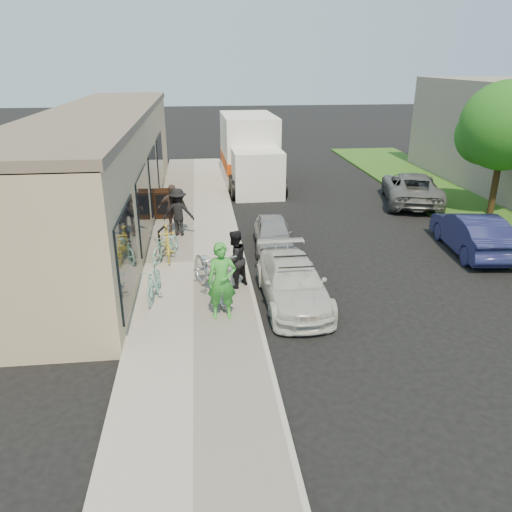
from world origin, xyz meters
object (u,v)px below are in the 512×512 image
sedan_silver (273,233)px  cruiser_bike_b (166,245)px  bystander_a (178,212)px  moving_truck (250,154)px  man_standing (234,259)px  woman_rider (222,281)px  sandwich_board (164,204)px  bystander_b (173,209)px  cruiser_bike_a (154,282)px  far_car_blue (472,233)px  far_car_gray (411,188)px  cruiser_bike_c (167,243)px  sedan_white (293,282)px  tandem_bike (211,273)px  bike_rack (163,239)px  median_tree (504,129)px

sedan_silver → cruiser_bike_b: sedan_silver is taller
bystander_a → moving_truck: bearing=-104.2°
sedan_silver → man_standing: 3.58m
woman_rider → sandwich_board: bearing=104.6°
bystander_b → cruiser_bike_a: bearing=-89.3°
far_car_blue → woman_rider: 9.15m
far_car_gray → cruiser_bike_c: (-10.27, -5.84, -0.02)m
far_car_gray → cruiser_bike_b: bearing=44.7°
cruiser_bike_c → far_car_blue: bearing=-6.7°
man_standing → cruiser_bike_c: (-1.91, 2.31, -0.29)m
far_car_blue → far_car_gray: size_ratio=0.82×
sedan_white → tandem_bike: bearing=170.6°
moving_truck → bystander_a: (-3.36, -8.27, -0.50)m
bystander_a → cruiser_bike_c: bearing=90.1°
cruiser_bike_c → far_car_gray: bearing=23.9°
far_car_blue → bystander_a: (-9.50, 2.37, 0.33)m
man_standing → far_car_gray: bearing=-176.0°
sandwich_board → woman_rider: 8.42m
sedan_silver → far_car_gray: (6.85, 4.94, 0.15)m
moving_truck → cruiser_bike_a: (-3.86, -13.27, -0.87)m
sedan_silver → far_car_blue: (6.37, -1.08, 0.14)m
sedan_silver → cruiser_bike_c: cruiser_bike_c is taller
sandwich_board → far_car_blue: far_car_blue is taller
bike_rack → cruiser_bike_c: bearing=-49.0°
moving_truck → far_car_blue: (6.14, -10.64, -0.82)m
man_standing → bystander_b: bearing=-109.2°
sandwich_board → woman_rider: woman_rider is taller
sandwich_board → cruiser_bike_c: size_ratio=0.67×
median_tree → cruiser_bike_a: 14.62m
man_standing → cruiser_bike_a: bearing=-26.9°
far_car_gray → bystander_b: bearing=34.0°
sedan_white → median_tree: 11.81m
sedan_silver → cruiser_bike_b: size_ratio=1.89×
tandem_bike → cruiser_bike_c: bearing=95.6°
bike_rack → median_tree: (12.78, 3.43, 2.69)m
sedan_white → far_car_blue: (6.45, 2.93, 0.09)m
moving_truck → cruiser_bike_b: (-3.71, -10.44, -0.90)m
sedan_white → cruiser_bike_c: sedan_white is taller
bystander_a → far_car_blue: bearing=173.9°
bike_rack → far_car_blue: size_ratio=0.24×
moving_truck → man_standing: size_ratio=4.30×
sandwich_board → man_standing: man_standing is taller
sandwich_board → far_car_blue: size_ratio=0.28×
bystander_a → sedan_silver: bearing=165.5°
cruiser_bike_b → cruiser_bike_c: bearing=2.4°
far_car_blue → cruiser_bike_b: far_car_blue is taller
cruiser_bike_c → bystander_b: bearing=82.1°
moving_truck → bystander_b: (-3.56, -8.07, -0.44)m
sandwich_board → bystander_a: 2.15m
sandwich_board → far_car_blue: 11.05m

